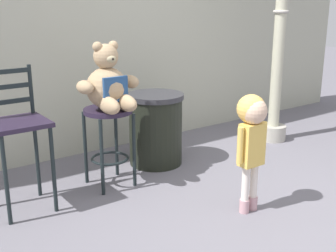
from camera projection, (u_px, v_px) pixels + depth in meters
name	position (u px, v px, depth m)	size (l,w,h in m)	color
ground_plane	(247.00, 217.00, 3.37)	(24.00, 24.00, 0.00)	slate
bar_stool_with_teddy	(109.00, 130.00, 3.85)	(0.43, 0.43, 0.72)	#251C2F
teddy_bear	(109.00, 85.00, 3.71)	(0.57, 0.51, 0.58)	tan
child_walking	(252.00, 128.00, 3.30)	(0.30, 0.24, 0.95)	#C2939A
trash_bin	(156.00, 129.00, 4.41)	(0.57, 0.57, 0.73)	black
lamppost	(278.00, 56.00, 4.98)	(0.31, 0.31, 2.59)	#A7A296
bar_chair_empty	(18.00, 130.00, 3.36)	(0.43, 0.43, 1.14)	#251C2F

